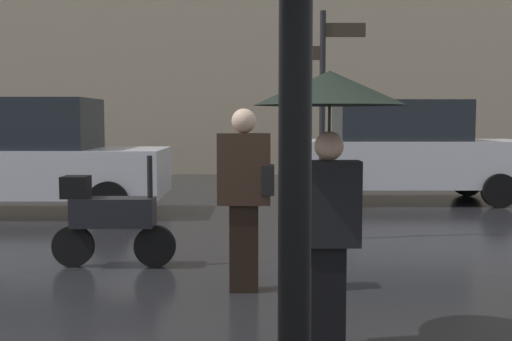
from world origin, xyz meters
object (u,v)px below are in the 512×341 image
at_px(pedestrian_with_bag, 248,189).
at_px(parked_car_left, 35,156).
at_px(parked_scooter, 112,217).
at_px(parked_car_right, 410,151).
at_px(street_signpost, 326,103).
at_px(pedestrian_with_umbrella, 332,124).

relative_size(pedestrian_with_bag, parked_car_left, 0.39).
distance_m(parked_scooter, parked_car_right, 7.07).
bearing_deg(street_signpost, pedestrian_with_bag, -111.73).
height_order(pedestrian_with_umbrella, street_signpost, street_signpost).
xyz_separation_m(parked_car_left, street_signpost, (4.72, -2.27, 0.86)).
bearing_deg(parked_scooter, street_signpost, 22.65).
bearing_deg(pedestrian_with_umbrella, pedestrian_with_bag, -38.84).
bearing_deg(street_signpost, parked_car_left, 154.31).
bearing_deg(parked_car_left, pedestrian_with_umbrella, -51.58).
bearing_deg(pedestrian_with_umbrella, parked_car_left, -26.49).
xyz_separation_m(pedestrian_with_umbrella, pedestrian_with_bag, (-0.61, 1.47, -0.62)).
relative_size(pedestrian_with_bag, parked_car_right, 0.39).
distance_m(pedestrian_with_umbrella, street_signpost, 3.98).
height_order(pedestrian_with_bag, parked_car_left, parked_car_left).
height_order(parked_scooter, parked_car_left, parked_car_left).
bearing_deg(parked_car_right, parked_car_left, -172.88).
relative_size(pedestrian_with_umbrella, street_signpost, 0.65).
height_order(pedestrian_with_umbrella, parked_car_right, parked_car_right).
distance_m(parked_scooter, parked_car_left, 4.42).
height_order(parked_car_left, street_signpost, street_signpost).
bearing_deg(pedestrian_with_umbrella, parked_car_right, -78.85).
height_order(parked_scooter, street_signpost, street_signpost).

